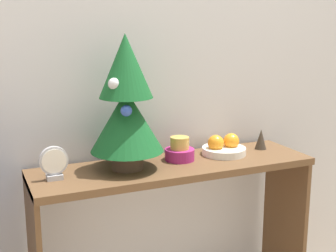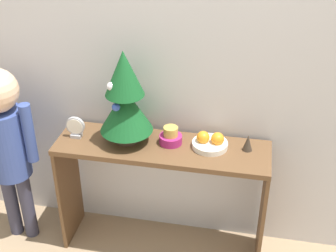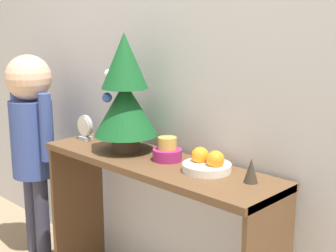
{
  "view_description": "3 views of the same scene",
  "coord_description": "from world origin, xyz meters",
  "px_view_note": "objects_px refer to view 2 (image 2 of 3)",
  "views": [
    {
      "loc": [
        -0.77,
        -1.52,
        1.31
      ],
      "look_at": [
        -0.02,
        0.18,
        0.89
      ],
      "focal_mm": 50.0,
      "sensor_mm": 36.0,
      "label": 1
    },
    {
      "loc": [
        0.45,
        -1.93,
        2.13
      ],
      "look_at": [
        0.03,
        0.17,
        0.86
      ],
      "focal_mm": 50.0,
      "sensor_mm": 36.0,
      "label": 2
    },
    {
      "loc": [
        1.39,
        -1.16,
        1.31
      ],
      "look_at": [
        0.07,
        0.18,
        0.89
      ],
      "focal_mm": 50.0,
      "sensor_mm": 36.0,
      "label": 3
    }
  ],
  "objects_px": {
    "fruit_bowl": "(210,142)",
    "figurine": "(248,143)",
    "singing_bowl": "(171,137)",
    "desk_clock": "(75,127)",
    "mini_tree": "(125,98)",
    "child_figure": "(5,136)"
  },
  "relations": [
    {
      "from": "fruit_bowl",
      "to": "figurine",
      "type": "bearing_deg",
      "value": 2.42
    },
    {
      "from": "singing_bowl",
      "to": "desk_clock",
      "type": "height_order",
      "value": "desk_clock"
    },
    {
      "from": "fruit_bowl",
      "to": "singing_bowl",
      "type": "xyz_separation_m",
      "value": [
        -0.22,
        -0.0,
        0.01
      ]
    },
    {
      "from": "mini_tree",
      "to": "child_figure",
      "type": "bearing_deg",
      "value": -172.99
    },
    {
      "from": "fruit_bowl",
      "to": "desk_clock",
      "type": "relative_size",
      "value": 1.53
    },
    {
      "from": "figurine",
      "to": "child_figure",
      "type": "xyz_separation_m",
      "value": [
        -1.35,
        -0.12,
        -0.04
      ]
    },
    {
      "from": "figurine",
      "to": "child_figure",
      "type": "relative_size",
      "value": 0.08
    },
    {
      "from": "fruit_bowl",
      "to": "singing_bowl",
      "type": "relative_size",
      "value": 1.55
    },
    {
      "from": "mini_tree",
      "to": "singing_bowl",
      "type": "relative_size",
      "value": 4.25
    },
    {
      "from": "figurine",
      "to": "desk_clock",
      "type": "bearing_deg",
      "value": -176.81
    },
    {
      "from": "fruit_bowl",
      "to": "desk_clock",
      "type": "height_order",
      "value": "desk_clock"
    },
    {
      "from": "mini_tree",
      "to": "figurine",
      "type": "bearing_deg",
      "value": 3.13
    },
    {
      "from": "fruit_bowl",
      "to": "desk_clock",
      "type": "distance_m",
      "value": 0.75
    },
    {
      "from": "mini_tree",
      "to": "figurine",
      "type": "distance_m",
      "value": 0.7
    },
    {
      "from": "singing_bowl",
      "to": "child_figure",
      "type": "relative_size",
      "value": 0.11
    },
    {
      "from": "singing_bowl",
      "to": "desk_clock",
      "type": "bearing_deg",
      "value": -175.56
    },
    {
      "from": "mini_tree",
      "to": "desk_clock",
      "type": "bearing_deg",
      "value": -176.65
    },
    {
      "from": "singing_bowl",
      "to": "child_figure",
      "type": "height_order",
      "value": "child_figure"
    },
    {
      "from": "singing_bowl",
      "to": "child_figure",
      "type": "xyz_separation_m",
      "value": [
        -0.94,
        -0.11,
        -0.04
      ]
    },
    {
      "from": "mini_tree",
      "to": "figurine",
      "type": "height_order",
      "value": "mini_tree"
    },
    {
      "from": "child_figure",
      "to": "figurine",
      "type": "bearing_deg",
      "value": 5.12
    },
    {
      "from": "desk_clock",
      "to": "figurine",
      "type": "bearing_deg",
      "value": 3.19
    }
  ]
}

